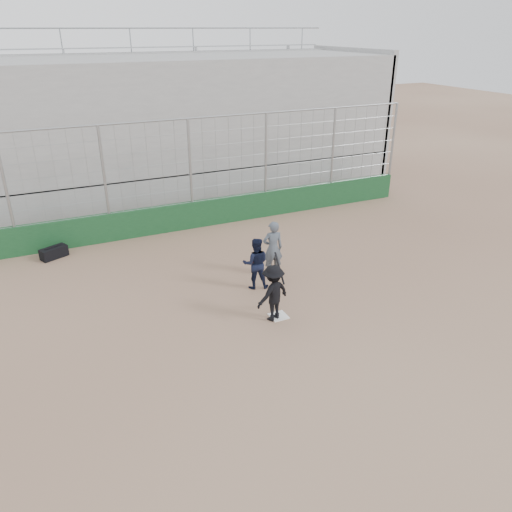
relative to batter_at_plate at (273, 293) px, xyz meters
name	(u,v)px	position (x,y,z in m)	size (l,w,h in m)	color
ground	(279,316)	(0.19, 0.03, -0.76)	(90.00, 90.00, 0.00)	brown
home_plate	(279,316)	(0.19, 0.03, -0.74)	(0.44, 0.44, 0.02)	white
backstop	(192,203)	(0.19, 7.03, 0.20)	(18.10, 0.25, 4.04)	#133C1D
bleachers	(154,127)	(0.19, 11.98, 2.17)	(20.25, 6.70, 6.98)	gray
batter_at_plate	(273,293)	(0.00, 0.00, 0.00)	(1.10, 0.85, 1.69)	black
catcher_crouched	(256,271)	(0.30, 1.71, -0.23)	(0.90, 0.80, 1.06)	black
umpire	(273,251)	(1.13, 2.28, 0.02)	(0.63, 0.41, 1.54)	#47505A
equipment_bag	(54,253)	(-4.79, 6.34, -0.57)	(0.92, 0.68, 0.40)	black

